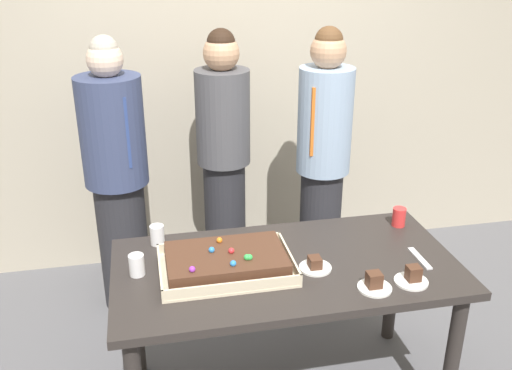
{
  "coord_description": "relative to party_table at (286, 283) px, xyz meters",
  "views": [
    {
      "loc": [
        -0.61,
        -2.22,
        2.16
      ],
      "look_at": [
        -0.11,
        0.15,
        1.13
      ],
      "focal_mm": 39.89,
      "sensor_mm": 36.0,
      "label": 1
    }
  ],
  "objects": [
    {
      "name": "person_green_shirt_behind",
      "position": [
        0.44,
        0.82,
        0.24
      ],
      "size": [
        0.32,
        0.32,
        1.74
      ],
      "rotation": [
        0.0,
        0.0,
        -2.29
      ],
      "color": "#28282D",
      "rests_on": "ground_plane"
    },
    {
      "name": "plated_slice_near_right",
      "position": [
        0.12,
        -0.07,
        0.12
      ],
      "size": [
        0.15,
        0.15,
        0.06
      ],
      "color": "white",
      "rests_on": "party_table"
    },
    {
      "name": "drink_cup_middle",
      "position": [
        -0.68,
        0.05,
        0.15
      ],
      "size": [
        0.07,
        0.07,
        0.1
      ],
      "primitive_type": "cylinder",
      "color": "white",
      "rests_on": "party_table"
    },
    {
      "name": "drink_cup_nearest",
      "position": [
        0.68,
        0.26,
        0.15
      ],
      "size": [
        0.07,
        0.07,
        0.1
      ],
      "primitive_type": "cylinder",
      "color": "red",
      "rests_on": "party_table"
    },
    {
      "name": "cake_server_utensil",
      "position": [
        0.63,
        -0.08,
        0.11
      ],
      "size": [
        0.03,
        0.2,
        0.01
      ],
      "primitive_type": "cube",
      "color": "silver",
      "rests_on": "party_table"
    },
    {
      "name": "sheet_cake",
      "position": [
        -0.28,
        0.0,
        0.15
      ],
      "size": [
        0.61,
        0.41,
        0.12
      ],
      "color": "beige",
      "rests_on": "party_table"
    },
    {
      "name": "interior_back_panel",
      "position": [
        0.0,
        1.6,
        0.83
      ],
      "size": [
        8.0,
        0.12,
        3.0
      ],
      "primitive_type": "cube",
      "color": "#B2A893",
      "rests_on": "ground_plane"
    },
    {
      "name": "plated_slice_far_left",
      "position": [
        0.51,
        -0.26,
        0.13
      ],
      "size": [
        0.15,
        0.15,
        0.08
      ],
      "color": "white",
      "rests_on": "party_table"
    },
    {
      "name": "person_striped_tie_right",
      "position": [
        -0.78,
        1.01,
        0.2
      ],
      "size": [
        0.38,
        0.38,
        1.71
      ],
      "rotation": [
        0.0,
        0.0,
        -1.11
      ],
      "color": "#28282D",
      "rests_on": "ground_plane"
    },
    {
      "name": "party_table",
      "position": [
        0.0,
        0.0,
        0.0
      ],
      "size": [
        1.61,
        0.82,
        0.78
      ],
      "color": "#2D2826",
      "rests_on": "ground_plane"
    },
    {
      "name": "drink_cup_far_end",
      "position": [
        -0.58,
        0.32,
        0.15
      ],
      "size": [
        0.07,
        0.07,
        0.1
      ],
      "primitive_type": "cylinder",
      "color": "white",
      "rests_on": "party_table"
    },
    {
      "name": "plated_slice_near_left",
      "position": [
        0.32,
        -0.27,
        0.13
      ],
      "size": [
        0.15,
        0.15,
        0.08
      ],
      "color": "white",
      "rests_on": "party_table"
    },
    {
      "name": "person_serving_front",
      "position": [
        -0.12,
        1.11,
        0.22
      ],
      "size": [
        0.33,
        0.33,
        1.71
      ],
      "rotation": [
        0.0,
        0.0,
        -1.72
      ],
      "color": "#28282D",
      "rests_on": "ground_plane"
    }
  ]
}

